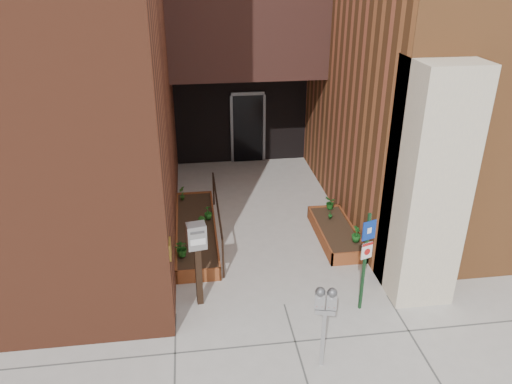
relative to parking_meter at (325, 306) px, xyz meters
name	(u,v)px	position (x,y,z in m)	size (l,w,h in m)	color
ground	(284,304)	(-0.30, 1.55, -1.14)	(80.00, 80.00, 0.00)	#9E9991
planter_left	(196,232)	(-1.85, 4.25, -1.01)	(0.90, 3.60, 0.30)	brown
planter_right	(335,233)	(1.30, 3.75, -1.01)	(0.80, 2.20, 0.30)	brown
handrail	(217,208)	(-1.35, 4.20, -0.39)	(0.04, 3.34, 0.90)	black
parking_meter	(325,306)	(0.00, 0.00, 0.00)	(0.34, 0.19, 1.47)	#A2A1A4
sign_post	(366,252)	(1.06, 1.25, 0.07)	(0.26, 0.11, 1.97)	#14391B
payment_dropbox	(197,247)	(-1.85, 1.82, 0.07)	(0.37, 0.30, 1.68)	black
shrub_left_a	(182,248)	(-2.15, 3.02, -0.66)	(0.33, 0.33, 0.36)	#1D5719
shrub_left_b	(202,225)	(-1.73, 3.89, -0.64)	(0.22, 0.22, 0.39)	#1D4F16
shrub_left_c	(208,212)	(-1.55, 4.55, -0.68)	(0.18, 0.18, 0.33)	#1E5F1B
shrub_left_d	(182,193)	(-2.15, 5.64, -0.66)	(0.19, 0.19, 0.36)	#285E1A
shrub_right_a	(356,234)	(1.55, 3.09, -0.66)	(0.20, 0.20, 0.36)	#164F18
shrub_right_b	(331,212)	(1.28, 4.17, -0.69)	(0.16, 0.16, 0.30)	#17531B
shrub_right_c	(330,203)	(1.41, 4.65, -0.68)	(0.29, 0.29, 0.32)	#185618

